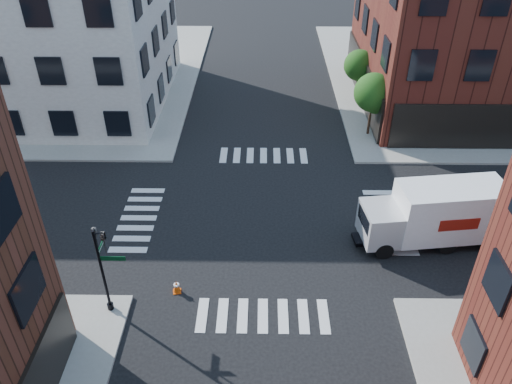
% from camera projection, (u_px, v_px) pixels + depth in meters
% --- Properties ---
extents(ground, '(120.00, 120.00, 0.00)m').
position_uv_depth(ground, '(263.00, 219.00, 27.89)').
color(ground, black).
rests_on(ground, ground).
extents(sidewalk_ne, '(30.00, 30.00, 0.15)m').
position_uv_depth(sidewalk_ne, '(497.00, 77.00, 44.86)').
color(sidewalk_ne, gray).
rests_on(sidewalk_ne, ground).
extents(sidewalk_nw, '(30.00, 30.00, 0.15)m').
position_uv_depth(sidewalk_nw, '(33.00, 75.00, 45.36)').
color(sidewalk_nw, gray).
rests_on(sidewalk_nw, ground).
extents(building_nw, '(22.00, 16.00, 11.00)m').
position_uv_depth(building_nw, '(16.00, 32.00, 38.14)').
color(building_nw, beige).
rests_on(building_nw, ground).
extents(tree_near, '(2.69, 2.69, 4.49)m').
position_uv_depth(tree_near, '(374.00, 95.00, 34.20)').
color(tree_near, black).
rests_on(tree_near, ground).
extents(tree_far, '(2.43, 2.43, 4.07)m').
position_uv_depth(tree_far, '(360.00, 67.00, 39.30)').
color(tree_far, black).
rests_on(tree_far, ground).
extents(signal_pole, '(1.29, 1.24, 4.60)m').
position_uv_depth(signal_pole, '(103.00, 262.00, 20.86)').
color(signal_pole, black).
rests_on(signal_pole, ground).
extents(box_truck, '(7.64, 3.15, 3.38)m').
position_uv_depth(box_truck, '(436.00, 214.00, 25.36)').
color(box_truck, white).
rests_on(box_truck, ground).
extents(traffic_cone, '(0.43, 0.43, 0.69)m').
position_uv_depth(traffic_cone, '(177.00, 287.00, 23.15)').
color(traffic_cone, '#D24909').
rests_on(traffic_cone, ground).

